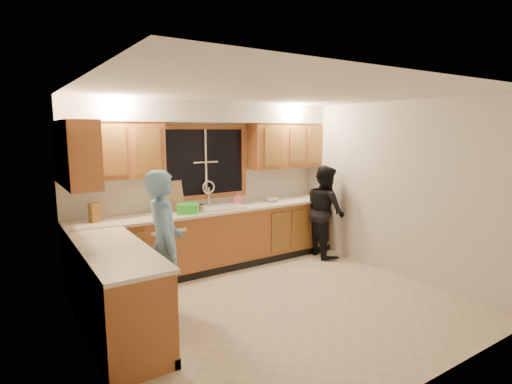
% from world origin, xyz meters
% --- Properties ---
extents(floor, '(4.20, 4.20, 0.00)m').
position_xyz_m(floor, '(0.00, 0.00, 0.00)').
color(floor, beige).
rests_on(floor, ground).
extents(ceiling, '(4.20, 4.20, 0.00)m').
position_xyz_m(ceiling, '(0.00, 0.00, 2.50)').
color(ceiling, white).
extents(wall_back, '(4.20, 0.00, 4.20)m').
position_xyz_m(wall_back, '(0.00, 1.90, 1.25)').
color(wall_back, silver).
rests_on(wall_back, ground).
extents(wall_left, '(0.00, 3.80, 3.80)m').
position_xyz_m(wall_left, '(-2.10, 0.00, 1.25)').
color(wall_left, silver).
rests_on(wall_left, ground).
extents(wall_right, '(0.00, 3.80, 3.80)m').
position_xyz_m(wall_right, '(2.10, 0.00, 1.25)').
color(wall_right, silver).
rests_on(wall_right, ground).
extents(base_cabinets_back, '(4.20, 0.60, 0.88)m').
position_xyz_m(base_cabinets_back, '(0.00, 1.60, 0.44)').
color(base_cabinets_back, '#A75E30').
rests_on(base_cabinets_back, ground).
extents(base_cabinets_left, '(0.60, 1.90, 0.88)m').
position_xyz_m(base_cabinets_left, '(-1.80, 0.35, 0.44)').
color(base_cabinets_left, '#A75E30').
rests_on(base_cabinets_left, ground).
extents(countertop_back, '(4.20, 0.63, 0.04)m').
position_xyz_m(countertop_back, '(0.00, 1.58, 0.90)').
color(countertop_back, '#F4E6CD').
rests_on(countertop_back, base_cabinets_back).
extents(countertop_left, '(0.63, 1.90, 0.04)m').
position_xyz_m(countertop_left, '(-1.79, 0.35, 0.90)').
color(countertop_left, '#F4E6CD').
rests_on(countertop_left, base_cabinets_left).
extents(upper_cabinets_left, '(1.35, 0.33, 0.75)m').
position_xyz_m(upper_cabinets_left, '(-1.43, 1.73, 1.83)').
color(upper_cabinets_left, '#A75E30').
rests_on(upper_cabinets_left, wall_back).
extents(upper_cabinets_right, '(1.35, 0.33, 0.75)m').
position_xyz_m(upper_cabinets_right, '(1.43, 1.73, 1.83)').
color(upper_cabinets_right, '#A75E30').
rests_on(upper_cabinets_right, wall_back).
extents(upper_cabinets_return, '(0.33, 0.90, 0.75)m').
position_xyz_m(upper_cabinets_return, '(-1.94, 1.12, 1.83)').
color(upper_cabinets_return, '#A75E30').
rests_on(upper_cabinets_return, wall_left).
extents(soffit, '(4.20, 0.35, 0.30)m').
position_xyz_m(soffit, '(0.00, 1.72, 2.35)').
color(soffit, white).
rests_on(soffit, wall_back).
extents(window_frame, '(1.44, 0.03, 1.14)m').
position_xyz_m(window_frame, '(0.00, 1.89, 1.60)').
color(window_frame, black).
rests_on(window_frame, wall_back).
extents(sink, '(0.86, 0.52, 0.57)m').
position_xyz_m(sink, '(0.00, 1.60, 0.86)').
color(sink, white).
rests_on(sink, countertop_back).
extents(dishwasher, '(0.60, 0.56, 0.82)m').
position_xyz_m(dishwasher, '(-0.85, 1.59, 0.41)').
color(dishwasher, white).
rests_on(dishwasher, floor).
extents(stove, '(0.58, 0.75, 0.90)m').
position_xyz_m(stove, '(-1.80, -0.22, 0.45)').
color(stove, white).
rests_on(stove, floor).
extents(man, '(0.54, 0.69, 1.67)m').
position_xyz_m(man, '(-1.23, 0.43, 0.84)').
color(man, '#699CC6').
rests_on(man, floor).
extents(woman, '(0.74, 0.86, 1.52)m').
position_xyz_m(woman, '(1.81, 1.13, 0.76)').
color(woman, black).
rests_on(woman, floor).
extents(knife_block, '(0.16, 0.14, 0.25)m').
position_xyz_m(knife_block, '(-1.70, 1.65, 1.04)').
color(knife_block, olive).
rests_on(knife_block, countertop_back).
extents(cutting_board, '(0.34, 0.16, 0.43)m').
position_xyz_m(cutting_board, '(-0.57, 1.82, 1.14)').
color(cutting_board, tan).
rests_on(cutting_board, countertop_back).
extents(dish_crate, '(0.37, 0.36, 0.13)m').
position_xyz_m(dish_crate, '(-0.48, 1.51, 0.99)').
color(dish_crate, green).
rests_on(dish_crate, countertop_back).
extents(soap_bottle, '(0.12, 0.12, 0.21)m').
position_xyz_m(soap_bottle, '(0.44, 1.67, 1.02)').
color(soap_bottle, '#F45C8F').
rests_on(soap_bottle, countertop_back).
extents(bowl, '(0.26, 0.26, 0.06)m').
position_xyz_m(bowl, '(1.06, 1.62, 0.95)').
color(bowl, silver).
rests_on(bowl, countertop_back).
extents(can_left, '(0.08, 0.08, 0.12)m').
position_xyz_m(can_left, '(-0.31, 1.41, 0.98)').
color(can_left, '#BCA890').
rests_on(can_left, countertop_back).
extents(can_right, '(0.08, 0.08, 0.12)m').
position_xyz_m(can_right, '(-0.28, 1.46, 0.98)').
color(can_right, '#BCA890').
rests_on(can_right, countertop_back).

